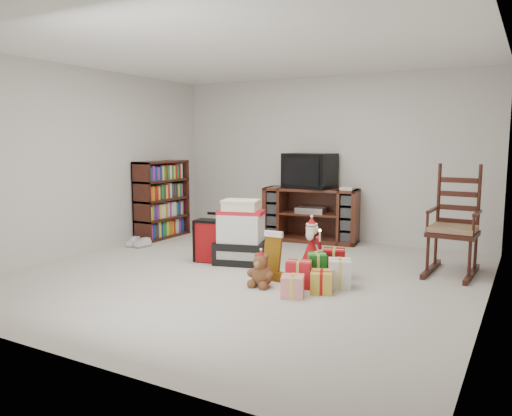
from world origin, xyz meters
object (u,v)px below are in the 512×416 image
(tv_stand, at_px, (311,215))
(rocking_chair, at_px, (454,235))
(crt_television, at_px, (309,171))
(mrs_claus_figurine, at_px, (232,237))
(red_suitcase, at_px, (213,241))
(santa_figurine, at_px, (311,249))
(gift_cluster, at_px, (317,275))
(teddy_bear, at_px, (262,272))
(gift_pile, at_px, (241,236))
(sneaker_pair, at_px, (138,244))
(bookshelf, at_px, (162,201))

(tv_stand, distance_m, rocking_chair, 2.37)
(rocking_chair, distance_m, crt_television, 2.48)
(mrs_claus_figurine, height_order, crt_television, crt_television)
(red_suitcase, bearing_deg, rocking_chair, 9.74)
(rocking_chair, distance_m, mrs_claus_figurine, 2.87)
(santa_figurine, distance_m, gift_cluster, 0.77)
(teddy_bear, height_order, crt_television, crt_television)
(teddy_bear, relative_size, santa_figurine, 0.56)
(red_suitcase, height_order, gift_cluster, red_suitcase)
(tv_stand, bearing_deg, gift_pile, -104.84)
(santa_figurine, relative_size, sneaker_pair, 1.95)
(tv_stand, bearing_deg, santa_figurine, -74.92)
(sneaker_pair, bearing_deg, santa_figurine, -2.44)
(rocking_chair, bearing_deg, crt_television, 159.64)
(tv_stand, height_order, crt_television, crt_television)
(mrs_claus_figurine, distance_m, gift_cluster, 1.97)
(tv_stand, relative_size, teddy_bear, 4.21)
(santa_figurine, xyz_separation_m, mrs_claus_figurine, (-1.33, 0.34, -0.04))
(teddy_bear, relative_size, crt_television, 0.46)
(bookshelf, xyz_separation_m, sneaker_pair, (0.15, -0.74, -0.54))
(red_suitcase, bearing_deg, gift_pile, 10.79)
(bookshelf, height_order, rocking_chair, rocking_chair)
(gift_pile, bearing_deg, santa_figurine, -3.21)
(teddy_bear, height_order, santa_figurine, santa_figurine)
(gift_cluster, xyz_separation_m, crt_television, (-1.05, 2.22, 0.95))
(mrs_claus_figurine, xyz_separation_m, gift_cluster, (1.69, -1.02, -0.08))
(tv_stand, distance_m, mrs_claus_figurine, 1.40)
(gift_pile, bearing_deg, gift_cluster, -37.32)
(gift_cluster, bearing_deg, tv_stand, 114.45)
(mrs_claus_figurine, bearing_deg, sneaker_pair, -162.72)
(santa_figurine, height_order, gift_cluster, santa_figurine)
(gift_pile, height_order, sneaker_pair, gift_pile)
(santa_figurine, bearing_deg, tv_stand, 113.02)
(gift_pile, bearing_deg, bookshelf, 140.71)
(gift_pile, relative_size, santa_figurine, 1.24)
(tv_stand, height_order, sneaker_pair, tv_stand)
(red_suitcase, distance_m, crt_television, 2.09)
(crt_television, bearing_deg, tv_stand, 13.62)
(bookshelf, xyz_separation_m, santa_figurine, (2.84, -0.67, -0.34))
(tv_stand, relative_size, gift_pile, 1.89)
(tv_stand, distance_m, crt_television, 0.67)
(teddy_bear, xyz_separation_m, crt_television, (-0.53, 2.50, 0.92))
(crt_television, bearing_deg, sneaker_pair, -134.09)
(tv_stand, height_order, gift_cluster, tv_stand)
(rocking_chair, distance_m, sneaker_pair, 4.27)
(teddy_bear, relative_size, gift_cluster, 0.35)
(tv_stand, xyz_separation_m, mrs_claus_figurine, (-0.68, -1.21, -0.20))
(bookshelf, relative_size, gift_cluster, 1.21)
(tv_stand, bearing_deg, mrs_claus_figurine, -127.19)
(red_suitcase, xyz_separation_m, crt_television, (0.52, 1.86, 0.80))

